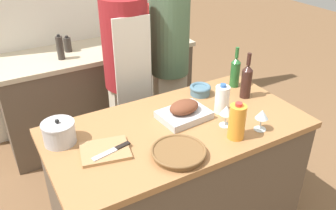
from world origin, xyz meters
The scene contains 20 objects.
kitchen_island centered at (0.00, 0.00, 0.44)m, with size 1.56×0.81×0.87m.
back_counter centered at (0.00, 1.45, 0.44)m, with size 1.79×0.60×0.89m.
roasting_pan centered at (0.07, 0.05, 0.92)m, with size 0.32×0.25×0.12m.
wicker_basket centered at (-0.15, -0.25, 0.90)m, with size 0.29×0.29×0.04m.
cutting_board centered at (-0.47, -0.03, 0.88)m, with size 0.29×0.26×0.02m.
stock_pot centered at (-0.65, 0.18, 0.94)m, with size 0.18×0.18×0.15m.
mixing_bowl centered at (0.34, 0.26, 0.91)m, with size 0.15×0.15×0.07m.
juice_jug centered at (0.22, -0.27, 0.98)m, with size 0.09×0.09×0.22m.
milk_jug centered at (0.32, 0.00, 0.96)m, with size 0.09×0.09×0.19m.
wine_bottle_green centered at (0.58, 0.08, 1.00)m, with size 0.07×0.07×0.32m.
wine_bottle_dark centered at (0.62, 0.25, 0.99)m, with size 0.07×0.07×0.29m.
wine_glass_left centered at (0.24, -0.14, 0.97)m, with size 0.08×0.08×0.13m.
wine_glass_right centered at (0.39, -0.28, 0.97)m, with size 0.08×0.08×0.13m.
knife_chef centered at (-0.44, -0.06, 0.90)m, with size 0.23×0.08×0.01m.
stand_mixer centered at (0.58, 1.37, 1.03)m, with size 0.18×0.14×0.35m.
condiment_bottle_tall centered at (-0.32, 1.36, 0.98)m, with size 0.06×0.06×0.21m.
condiment_bottle_short centered at (0.20, 1.30, 0.98)m, with size 0.05×0.05×0.21m.
condiment_bottle_extra centered at (-0.22, 1.50, 0.95)m, with size 0.06×0.06×0.14m.
person_cook_aproned centered at (0.02, 0.78, 0.93)m, with size 0.34×0.35×1.67m.
person_cook_guest centered at (0.41, 0.81, 0.95)m, with size 0.31×0.31×1.70m.
Camera 1 is at (-0.94, -1.51, 2.03)m, focal length 38.00 mm.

